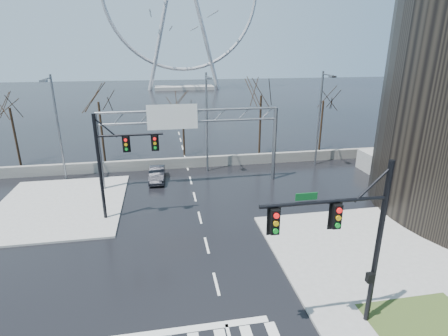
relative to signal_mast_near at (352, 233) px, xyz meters
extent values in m
plane|color=black|center=(-5.14, 4.04, -4.87)|extent=(260.00, 260.00, 0.00)
cube|color=gray|center=(4.86, 6.04, -4.80)|extent=(12.00, 10.00, 0.15)
cube|color=gray|center=(-16.14, 16.04, -4.80)|extent=(10.00, 12.00, 0.15)
cube|color=#303C19|center=(3.86, -0.96, -4.72)|extent=(5.00, 4.00, 0.02)
cube|color=slate|center=(-5.14, 24.04, -4.32)|extent=(52.00, 0.50, 1.10)
cylinder|color=black|center=(1.36, 0.04, -0.87)|extent=(0.24, 0.24, 8.00)
cylinder|color=black|center=(-1.34, 0.04, 1.53)|extent=(5.40, 0.16, 0.16)
cube|color=black|center=(-0.84, -0.11, 0.93)|extent=(0.35, 0.28, 1.05)
cube|color=black|center=(-3.44, -0.11, 0.93)|extent=(0.35, 0.28, 1.05)
cylinder|color=black|center=(-12.14, 13.04, -0.87)|extent=(0.24, 0.24, 8.00)
cylinder|color=black|center=(-9.84, 13.04, 1.53)|extent=(4.60, 0.16, 0.16)
cube|color=black|center=(-10.14, 12.89, 0.93)|extent=(0.35, 0.28, 1.05)
cube|color=black|center=(-8.14, 12.89, 0.93)|extent=(0.35, 0.28, 1.05)
cylinder|color=slate|center=(-13.14, 19.04, -1.37)|extent=(0.36, 0.36, 7.00)
cylinder|color=slate|center=(2.86, 19.04, -1.37)|extent=(0.36, 0.36, 7.00)
cylinder|color=slate|center=(-5.14, 19.04, 2.13)|extent=(16.00, 0.20, 0.20)
cylinder|color=slate|center=(-5.14, 19.04, 1.13)|extent=(16.00, 0.20, 0.20)
cube|color=#094418|center=(-6.64, 18.89, 1.63)|extent=(4.20, 0.10, 2.00)
cube|color=silver|center=(-6.64, 18.83, 1.63)|extent=(4.40, 0.02, 2.20)
cylinder|color=slate|center=(-17.14, 22.54, 0.13)|extent=(0.20, 0.20, 10.00)
cylinder|color=slate|center=(-17.14, 21.44, 4.83)|extent=(0.12, 2.20, 0.12)
cube|color=slate|center=(-17.14, 20.44, 4.73)|extent=(0.50, 0.70, 0.18)
cylinder|color=slate|center=(-3.14, 22.54, 0.13)|extent=(0.20, 0.20, 10.00)
cylinder|color=slate|center=(-3.14, 21.44, 4.83)|extent=(0.12, 2.20, 0.12)
cube|color=slate|center=(-3.14, 20.44, 4.73)|extent=(0.50, 0.70, 0.18)
cylinder|color=slate|center=(8.86, 22.54, 0.13)|extent=(0.20, 0.20, 10.00)
cylinder|color=slate|center=(8.86, 21.44, 4.83)|extent=(0.12, 2.20, 0.12)
cube|color=slate|center=(8.86, 20.44, 4.73)|extent=(0.50, 0.70, 0.18)
cylinder|color=black|center=(-23.14, 28.04, -1.72)|extent=(0.24, 0.24, 6.30)
cylinder|color=black|center=(-14.14, 27.54, -1.50)|extent=(0.24, 0.24, 6.75)
cylinder|color=black|center=(-5.14, 28.54, -1.95)|extent=(0.24, 0.24, 5.85)
cylinder|color=black|center=(3.86, 27.54, -1.36)|extent=(0.24, 0.24, 7.02)
cylinder|color=black|center=(11.86, 28.04, -1.81)|extent=(0.24, 0.24, 6.12)
cube|color=gray|center=(-0.14, 99.04, -4.37)|extent=(18.00, 6.00, 1.00)
cylinder|color=#B2B2B7|center=(-7.14, 99.04, 9.13)|extent=(8.28, 1.20, 28.82)
cylinder|color=#B2B2B7|center=(6.86, 99.04, 9.13)|extent=(8.28, 1.20, 28.82)
imported|color=black|center=(-8.33, 20.54, -4.20)|extent=(1.62, 4.13, 1.34)
camera|label=1|loc=(-7.55, -11.77, 7.35)|focal=28.00mm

